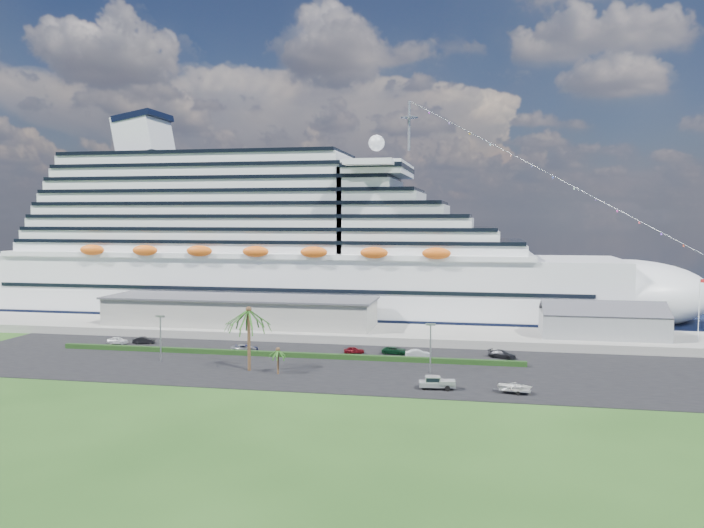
% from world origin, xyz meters
% --- Properties ---
extents(ground, '(420.00, 420.00, 0.00)m').
position_xyz_m(ground, '(0.00, 0.00, 0.00)').
color(ground, '#214517').
rests_on(ground, ground).
extents(asphalt_lot, '(140.00, 38.00, 0.12)m').
position_xyz_m(asphalt_lot, '(0.00, 11.00, 0.06)').
color(asphalt_lot, black).
rests_on(asphalt_lot, ground).
extents(wharf, '(240.00, 20.00, 1.80)m').
position_xyz_m(wharf, '(0.00, 40.00, 0.90)').
color(wharf, gray).
rests_on(wharf, ground).
extents(water, '(420.00, 160.00, 0.02)m').
position_xyz_m(water, '(0.00, 130.00, 0.01)').
color(water, black).
rests_on(water, ground).
extents(cruise_ship, '(191.00, 38.00, 54.00)m').
position_xyz_m(cruise_ship, '(-21.53, 64.00, 16.69)').
color(cruise_ship, silver).
rests_on(cruise_ship, ground).
extents(terminal_building, '(61.00, 15.00, 6.30)m').
position_xyz_m(terminal_building, '(-25.00, 40.00, 5.01)').
color(terminal_building, gray).
rests_on(terminal_building, wharf).
extents(port_shed, '(24.00, 12.31, 7.37)m').
position_xyz_m(port_shed, '(52.00, 40.00, 4.40)').
color(port_shed, gray).
rests_on(port_shed, wharf).
extents(flagpole, '(1.08, 0.16, 12.00)m').
position_xyz_m(flagpole, '(70.04, 40.00, 8.27)').
color(flagpole, silver).
rests_on(flagpole, wharf).
extents(hedge, '(88.00, 1.10, 0.90)m').
position_xyz_m(hedge, '(-8.00, 16.00, 0.57)').
color(hedge, black).
rests_on(hedge, asphalt_lot).
extents(lamp_post_left, '(1.60, 0.35, 8.27)m').
position_xyz_m(lamp_post_left, '(-28.00, 8.00, 5.34)').
color(lamp_post_left, gray).
rests_on(lamp_post_left, asphalt_lot).
extents(lamp_post_right, '(1.60, 0.35, 8.27)m').
position_xyz_m(lamp_post_right, '(20.00, 8.00, 5.34)').
color(lamp_post_right, gray).
rests_on(lamp_post_right, asphalt_lot).
extents(palm_tall, '(8.82, 8.82, 11.13)m').
position_xyz_m(palm_tall, '(-10.00, 4.00, 9.20)').
color(palm_tall, '#47301E').
rests_on(palm_tall, ground).
extents(palm_short, '(3.53, 3.53, 4.56)m').
position_xyz_m(palm_short, '(-4.50, 2.50, 3.67)').
color(palm_short, '#47301E').
rests_on(palm_short, ground).
extents(parked_car_0, '(4.26, 1.76, 1.44)m').
position_xyz_m(parked_car_0, '(-44.34, 21.78, 0.84)').
color(parked_car_0, white).
rests_on(parked_car_0, asphalt_lot).
extents(parked_car_1, '(4.59, 2.49, 1.43)m').
position_xyz_m(parked_car_1, '(-39.19, 22.89, 0.84)').
color(parked_car_1, black).
rests_on(parked_car_1, asphalt_lot).
extents(parked_car_2, '(5.38, 4.06, 1.36)m').
position_xyz_m(parked_car_2, '(-16.48, 19.10, 0.80)').
color(parked_car_2, '#95969D').
rests_on(parked_car_2, asphalt_lot).
extents(parked_car_3, '(4.70, 3.28, 1.26)m').
position_xyz_m(parked_car_3, '(-16.14, 19.94, 0.75)').
color(parked_car_3, '#11143B').
rests_on(parked_car_3, asphalt_lot).
extents(parked_car_4, '(4.18, 2.74, 1.32)m').
position_xyz_m(parked_car_4, '(4.57, 21.45, 0.78)').
color(parked_car_4, '#610D13').
rests_on(parked_car_4, asphalt_lot).
extents(parked_car_5, '(4.81, 2.59, 1.51)m').
position_xyz_m(parked_car_5, '(16.82, 19.78, 0.87)').
color(parked_car_5, silver).
rests_on(parked_car_5, asphalt_lot).
extents(parked_car_6, '(5.03, 2.54, 1.36)m').
position_xyz_m(parked_car_6, '(12.19, 22.46, 0.80)').
color(parked_car_6, black).
rests_on(parked_car_6, asphalt_lot).
extents(parked_car_7, '(5.46, 3.92, 1.47)m').
position_xyz_m(parked_car_7, '(31.95, 22.47, 0.85)').
color(parked_car_7, black).
rests_on(parked_car_7, asphalt_lot).
extents(pickup_truck, '(5.63, 2.63, 1.91)m').
position_xyz_m(pickup_truck, '(21.76, -2.43, 1.17)').
color(pickup_truck, black).
rests_on(pickup_truck, asphalt_lot).
extents(boat_trailer, '(5.77, 4.17, 1.61)m').
position_xyz_m(boat_trailer, '(33.21, -2.96, 1.18)').
color(boat_trailer, gray).
rests_on(boat_trailer, asphalt_lot).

